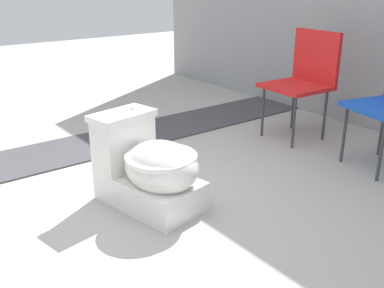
{
  "coord_description": "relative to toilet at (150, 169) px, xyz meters",
  "views": [
    {
      "loc": [
        1.89,
        -0.98,
        1.23
      ],
      "look_at": [
        -0.08,
        0.51,
        0.3
      ],
      "focal_mm": 42.0,
      "sensor_mm": 36.0,
      "label": 1
    }
  ],
  "objects": [
    {
      "name": "ground_plane",
      "position": [
        0.08,
        -0.21,
        -0.22
      ],
      "size": [
        14.0,
        14.0,
        0.0
      ],
      "primitive_type": "plane",
      "color": "#A8A59E"
    },
    {
      "name": "gravel_strip",
      "position": [
        -1.07,
        0.29,
        -0.21
      ],
      "size": [
        0.56,
        8.0,
        0.01
      ],
      "primitive_type": "cube",
      "color": "#423F44",
      "rests_on": "ground"
    },
    {
      "name": "toilet",
      "position": [
        0.0,
        0.0,
        0.0
      ],
      "size": [
        0.69,
        0.48,
        0.52
      ],
      "rotation": [
        0.0,
        0.0,
        0.19
      ],
      "color": "white",
      "rests_on": "ground"
    },
    {
      "name": "folding_chair_left",
      "position": [
        -0.27,
        1.61,
        0.29
      ],
      "size": [
        0.46,
        0.46,
        0.83
      ],
      "rotation": [
        0.0,
        0.0,
        -1.63
      ],
      "color": "red",
      "rests_on": "ground"
    }
  ]
}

